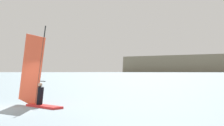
# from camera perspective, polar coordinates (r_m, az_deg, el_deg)

# --- Properties ---
(windsurfer) EXTENTS (3.57, 1.71, 4.37)m
(windsurfer) POSITION_cam_1_polar(r_m,az_deg,el_deg) (16.57, -14.34, -3.87)
(windsurfer) COLOR red
(windsurfer) RESTS_ON ground_plane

